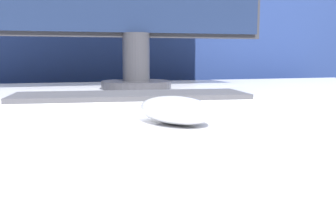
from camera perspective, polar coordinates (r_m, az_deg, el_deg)
The scene contains 3 objects.
partition_panel at distance 1.43m, azimuth -12.82°, elevation 1.04°, with size 5.00×0.03×1.40m.
computer_mouse_near at distance 0.50m, azimuth 1.15°, elevation -0.71°, with size 0.11×0.14×0.03m.
keyboard at distance 0.66m, azimuth -5.37°, elevation 0.66°, with size 0.42×0.17×0.02m.
Camera 1 is at (-0.07, -0.75, 0.85)m, focal length 42.00 mm.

